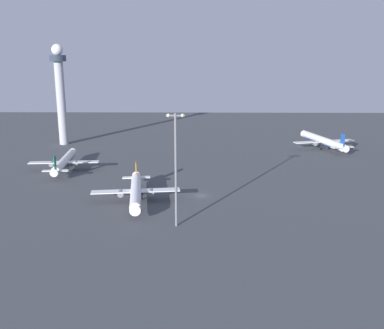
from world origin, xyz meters
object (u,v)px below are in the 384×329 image
(control_tower, at_px, (60,88))
(airplane_taxiway_distant, at_px, (64,162))
(airplane_far_stand, at_px, (136,191))
(airplane_near_gate, at_px, (323,141))
(apron_light_central, at_px, (176,164))

(control_tower, bearing_deg, airplane_taxiway_distant, -72.97)
(airplane_far_stand, height_order, airplane_near_gate, airplane_near_gate)
(control_tower, height_order, airplane_taxiway_distant, control_tower)
(control_tower, distance_m, airplane_near_gate, 132.95)
(airplane_far_stand, bearing_deg, airplane_taxiway_distant, -55.24)
(control_tower, bearing_deg, airplane_near_gate, -4.02)
(control_tower, relative_size, apron_light_central, 1.63)
(airplane_near_gate, bearing_deg, control_tower, 161.47)
(control_tower, relative_size, airplane_taxiway_distant, 1.41)
(control_tower, distance_m, airplane_far_stand, 104.70)
(airplane_taxiway_distant, bearing_deg, airplane_near_gate, 15.20)
(airplane_far_stand, relative_size, airplane_near_gate, 0.91)
(airplane_taxiway_distant, xyz_separation_m, apron_light_central, (47.63, -57.21, 13.74))
(airplane_taxiway_distant, height_order, apron_light_central, apron_light_central)
(control_tower, distance_m, apron_light_central, 126.03)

